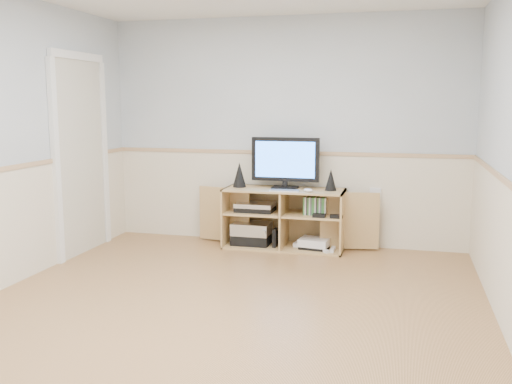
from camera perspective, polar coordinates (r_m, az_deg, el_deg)
room at (r=4.32m, az=-3.49°, el=4.17°), size 4.04×4.54×2.54m
media_cabinet at (r=6.25m, az=2.92°, el=-2.50°), size 2.02×0.49×0.65m
monitor at (r=6.15m, az=2.95°, el=3.12°), size 0.74×0.18×0.55m
speaker_left at (r=6.26m, az=-1.67°, el=1.74°), size 0.15×0.15×0.27m
speaker_right at (r=6.07m, az=7.49°, el=1.22°), size 0.12×0.12×0.23m
keyboard at (r=6.00m, az=2.85°, el=0.15°), size 0.32×0.14×0.01m
mouse at (r=5.95m, az=5.24°, el=0.17°), size 0.11×0.08×0.04m
av_components at (r=6.30m, az=-0.28°, el=-3.47°), size 0.51×0.31×0.47m
game_consoles at (r=6.19m, az=5.80°, el=-5.15°), size 0.46×0.30×0.11m
game_cases at (r=6.09m, az=5.95°, el=-1.38°), size 0.24×0.14×0.19m
wall_outlet at (r=6.28m, az=11.85°, el=-0.15°), size 0.12×0.03×0.12m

